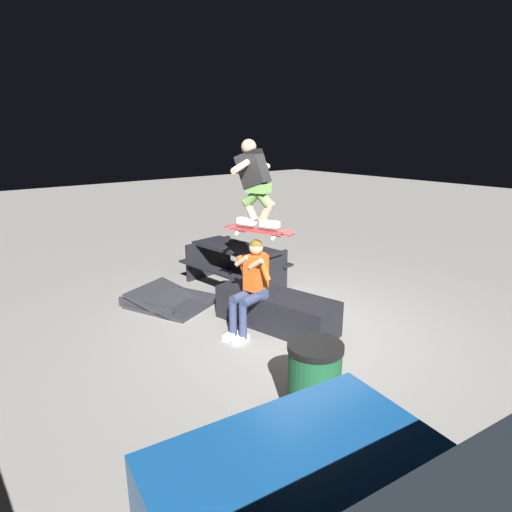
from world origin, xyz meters
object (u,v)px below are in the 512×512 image
(skateboard, at_px, (258,231))
(picnic_table_back, at_px, (235,259))
(kicker_ramp, at_px, (171,302))
(trash_bin, at_px, (314,383))
(skater_airborne, at_px, (254,179))
(person_sitting_on_ledge, at_px, (251,282))
(ledge_box_main, at_px, (276,310))

(skateboard, distance_m, picnic_table_back, 2.27)
(kicker_ramp, relative_size, trash_bin, 1.81)
(kicker_ramp, xyz_separation_m, picnic_table_back, (0.13, -1.44, 0.44))
(skater_airborne, distance_m, trash_bin, 2.73)
(kicker_ramp, bearing_deg, skateboard, -163.79)
(skateboard, height_order, picnic_table_back, skateboard)
(person_sitting_on_ledge, bearing_deg, ledge_box_main, -102.00)
(ledge_box_main, height_order, person_sitting_on_ledge, person_sitting_on_ledge)
(person_sitting_on_ledge, distance_m, skater_airborne, 1.42)
(kicker_ramp, bearing_deg, picnic_table_back, -84.96)
(person_sitting_on_ledge, relative_size, trash_bin, 1.61)
(skater_airborne, bearing_deg, skateboard, -159.96)
(picnic_table_back, bearing_deg, ledge_box_main, 161.04)
(skater_airborne, xyz_separation_m, trash_bin, (-1.92, 0.83, -1.75))
(kicker_ramp, bearing_deg, ledge_box_main, -154.40)
(ledge_box_main, distance_m, person_sitting_on_ledge, 0.64)
(ledge_box_main, distance_m, skateboard, 1.28)
(skateboard, relative_size, kicker_ramp, 0.68)
(skater_airborne, distance_m, picnic_table_back, 2.61)
(skateboard, relative_size, skater_airborne, 0.92)
(skater_airborne, bearing_deg, kicker_ramp, 16.09)
(person_sitting_on_ledge, distance_m, trash_bin, 2.10)
(kicker_ramp, xyz_separation_m, trash_bin, (-3.54, 0.36, 0.37))
(person_sitting_on_ledge, xyz_separation_m, picnic_table_back, (1.74, -1.03, -0.25))
(ledge_box_main, relative_size, kicker_ramp, 1.22)
(skater_airborne, height_order, picnic_table_back, skater_airborne)
(person_sitting_on_ledge, bearing_deg, skateboard, -129.20)
(ledge_box_main, xyz_separation_m, person_sitting_on_ledge, (0.09, 0.40, 0.50))
(picnic_table_back, bearing_deg, person_sitting_on_ledge, 149.44)
(person_sitting_on_ledge, height_order, trash_bin, person_sitting_on_ledge)
(kicker_ramp, relative_size, picnic_table_back, 0.83)
(ledge_box_main, xyz_separation_m, kicker_ramp, (1.70, 0.81, -0.20))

